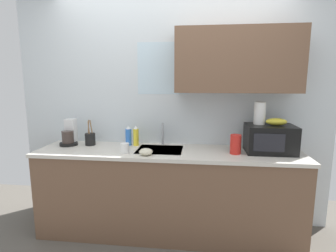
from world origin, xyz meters
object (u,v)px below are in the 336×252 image
at_px(dish_soap_bottle_yellow, 136,136).
at_px(utensil_crock, 90,139).
at_px(microwave, 270,139).
at_px(cereal_canister, 236,144).
at_px(paper_towel_roll, 260,113).
at_px(dish_soap_bottle_blue, 128,136).
at_px(banana_bunch, 276,122).
at_px(small_bowl, 146,152).
at_px(coffee_maker, 69,135).
at_px(mug_white, 125,148).

bearing_deg(dish_soap_bottle_yellow, utensil_crock, -175.71).
distance_m(microwave, cereal_canister, 0.36).
xyz_separation_m(paper_towel_roll, dish_soap_bottle_blue, (-1.35, 0.07, -0.28)).
xyz_separation_m(paper_towel_roll, dish_soap_bottle_yellow, (-1.27, 0.06, -0.28)).
bearing_deg(microwave, cereal_canister, -163.83).
bearing_deg(banana_bunch, dish_soap_bottle_yellow, 175.66).
distance_m(banana_bunch, paper_towel_roll, 0.18).
distance_m(dish_soap_bottle_yellow, small_bowl, 0.41).
height_order(banana_bunch, small_bowl, banana_bunch).
xyz_separation_m(banana_bunch, small_bowl, (-1.24, -0.25, -0.27)).
bearing_deg(microwave, dish_soap_bottle_yellow, 175.44).
relative_size(banana_bunch, paper_towel_roll, 0.91).
height_order(coffee_maker, mug_white, coffee_maker).
relative_size(coffee_maker, utensil_crock, 1.00).
relative_size(microwave, banana_bunch, 2.30).
bearing_deg(dish_soap_bottle_yellow, microwave, -4.56).
height_order(dish_soap_bottle_blue, utensil_crock, utensil_crock).
distance_m(paper_towel_roll, coffee_maker, 2.02).
distance_m(paper_towel_roll, mug_white, 1.37).
height_order(paper_towel_roll, mug_white, paper_towel_roll).
height_order(coffee_maker, cereal_canister, coffee_maker).
relative_size(banana_bunch, utensil_crock, 0.72).
bearing_deg(utensil_crock, dish_soap_bottle_blue, 6.77).
relative_size(microwave, small_bowl, 3.54).
bearing_deg(coffee_maker, paper_towel_roll, -0.24).
relative_size(microwave, paper_towel_roll, 2.09).
bearing_deg(banana_bunch, microwave, -178.23).
relative_size(cereal_canister, utensil_crock, 0.67).
xyz_separation_m(microwave, dish_soap_bottle_blue, (-1.45, 0.12, -0.04)).
distance_m(cereal_canister, mug_white, 1.07).
xyz_separation_m(dish_soap_bottle_yellow, cereal_canister, (1.03, -0.21, -0.01)).
bearing_deg(cereal_canister, banana_bunch, 14.38).
bearing_deg(utensil_crock, small_bowl, -25.10).
relative_size(coffee_maker, mug_white, 2.95).
relative_size(dish_soap_bottle_blue, mug_white, 2.25).
bearing_deg(dish_soap_bottle_yellow, banana_bunch, -4.34).
bearing_deg(paper_towel_roll, banana_bunch, -18.43).
height_order(mug_white, utensil_crock, utensil_crock).
bearing_deg(dish_soap_bottle_yellow, dish_soap_bottle_blue, 172.30).
height_order(microwave, cereal_canister, microwave).
xyz_separation_m(paper_towel_roll, coffee_maker, (-2.00, 0.01, -0.28)).
distance_m(banana_bunch, cereal_canister, 0.45).
height_order(dish_soap_bottle_yellow, utensil_crock, utensil_crock).
height_order(banana_bunch, mug_white, banana_bunch).
distance_m(microwave, utensil_crock, 1.87).
bearing_deg(small_bowl, cereal_canister, 10.03).
bearing_deg(microwave, banana_bunch, 1.77).
height_order(banana_bunch, paper_towel_roll, paper_towel_roll).
bearing_deg(coffee_maker, utensil_crock, 2.86).
xyz_separation_m(paper_towel_roll, cereal_canister, (-0.24, -0.15, -0.29)).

